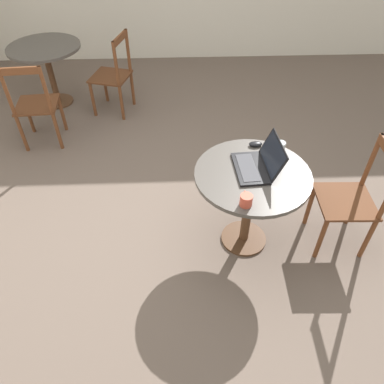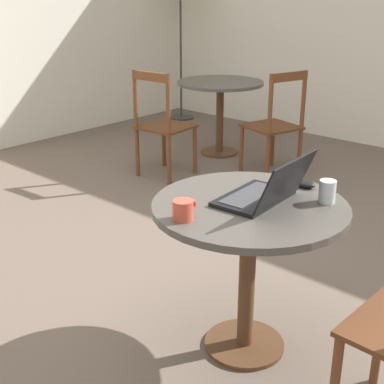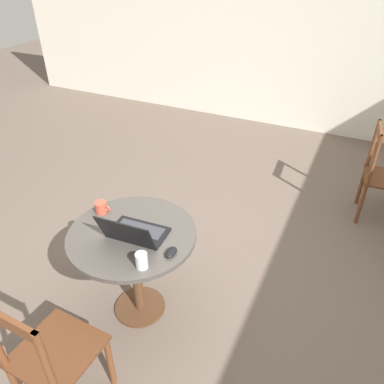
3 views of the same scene
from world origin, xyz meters
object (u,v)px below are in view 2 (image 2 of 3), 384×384
chair_mid_left (162,126)px  laptop (264,192)px  mug (183,210)px  cafe_table_mid (220,95)px  mouse (305,184)px  chair_mid_front (275,126)px  cafe_table_near (249,232)px  drinking_glass (327,192)px

chair_mid_left → laptop: (-1.39, -1.96, 0.31)m
chair_mid_left → mug: size_ratio=7.88×
laptop → cafe_table_mid: bearing=42.1°
cafe_table_mid → chair_mid_left: 0.87m
mouse → chair_mid_front: bearing=36.4°
cafe_table_near → drinking_glass: (0.22, -0.23, 0.18)m
cafe_table_mid → drinking_glass: drinking_glass is taller
chair_mid_left → mouse: (-1.12, -2.00, 0.28)m
cafe_table_mid → mug: mug is taller
cafe_table_mid → drinking_glass: (-2.07, -2.22, 0.18)m
chair_mid_front → mug: 2.64m
chair_mid_front → mouse: size_ratio=9.05×
chair_mid_left → mug: bearing=-133.5°
laptop → chair_mid_front: bearing=31.9°
cafe_table_mid → chair_mid_left: chair_mid_left is taller
cafe_table_near → chair_mid_left: 2.41m
cafe_table_mid → mug: size_ratio=7.08×
chair_mid_front → drinking_glass: size_ratio=9.44×
drinking_glass → cafe_table_mid: bearing=47.0°
laptop → drinking_glass: bearing=-48.5°
cafe_table_near → drinking_glass: 0.36m
laptop → mug: (-0.35, 0.13, -0.01)m
chair_mid_left → laptop: laptop is taller
chair_mid_front → mouse: 2.19m
chair_mid_left → drinking_glass: chair_mid_left is taller
laptop → mug: laptop is taller
mug → cafe_table_near: bearing=-17.7°
cafe_table_near → chair_mid_front: 2.40m
cafe_table_mid → mug: (-2.59, -1.90, 0.17)m
mouse → cafe_table_near: bearing=167.7°
cafe_table_near → laptop: laptop is taller
cafe_table_mid → mug: bearing=-143.8°
mouse → mug: (-0.62, 0.17, 0.02)m
mouse → drinking_glass: 0.19m
chair_mid_front → laptop: bearing=-148.1°
mug → chair_mid_left: bearing=46.5°
cafe_table_mid → cafe_table_near: bearing=-138.9°
cafe_table_near → cafe_table_mid: bearing=41.1°
cafe_table_near → chair_mid_front: chair_mid_front is taller
cafe_table_mid → laptop: 3.03m
mouse → mug: 0.64m
chair_mid_left → drinking_glass: (-1.22, -2.16, 0.31)m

